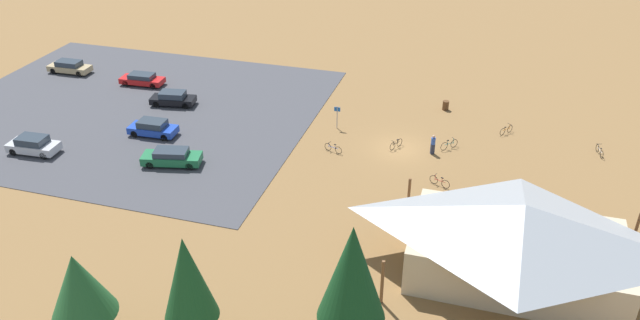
# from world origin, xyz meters

# --- Properties ---
(ground) EXTENTS (160.00, 160.00, 0.00)m
(ground) POSITION_xyz_m (0.00, 0.00, 0.00)
(ground) COLOR olive
(ground) RESTS_ON ground
(parking_lot_asphalt) EXTENTS (35.20, 30.16, 0.05)m
(parking_lot_asphalt) POSITION_xyz_m (26.22, -0.30, 0.03)
(parking_lot_asphalt) COLOR #424247
(parking_lot_asphalt) RESTS_ON ground
(bike_pavilion) EXTENTS (15.11, 9.68, 5.33)m
(bike_pavilion) POSITION_xyz_m (-9.71, 14.32, 2.96)
(bike_pavilion) COLOR #C6B28E
(bike_pavilion) RESTS_ON ground
(trash_bin) EXTENTS (0.60, 0.60, 0.90)m
(trash_bin) POSITION_xyz_m (-2.92, -9.02, 0.45)
(trash_bin) COLOR brown
(trash_bin) RESTS_ON ground
(lot_sign) EXTENTS (0.56, 0.08, 2.20)m
(lot_sign) POSITION_xyz_m (6.10, -2.23, 1.41)
(lot_sign) COLOR #99999E
(lot_sign) RESTS_ON ground
(pine_mideast) EXTENTS (3.55, 3.55, 8.29)m
(pine_mideast) POSITION_xyz_m (-1.49, 23.22, 5.43)
(pine_mideast) COLOR brown
(pine_mideast) RESTS_ON ground
(pine_far_west) EXTENTS (2.87, 2.87, 7.35)m
(pine_far_west) POSITION_xyz_m (6.57, 25.25, 4.80)
(pine_far_west) COLOR brown
(pine_far_west) RESTS_ON ground
(pine_far_east) EXTENTS (3.40, 3.40, 6.22)m
(pine_far_east) POSITION_xyz_m (11.97, 26.78, 4.29)
(pine_far_east) COLOR brown
(pine_far_east) RESTS_ON ground
(bicycle_black_near_porch) EXTENTS (0.82, 1.49, 0.81)m
(bicycle_black_near_porch) POSITION_xyz_m (0.27, -0.04, 0.37)
(bicycle_black_near_porch) COLOR black
(bicycle_black_near_porch) RESTS_ON ground
(bicycle_red_lone_east) EXTENTS (1.63, 0.75, 0.86)m
(bicycle_red_lone_east) POSITION_xyz_m (-4.06, 5.02, 0.38)
(bicycle_red_lone_east) COLOR black
(bicycle_red_lone_east) RESTS_ON ground
(bicycle_orange_yard_left) EXTENTS (1.07, 1.33, 0.86)m
(bicycle_orange_yard_left) POSITION_xyz_m (-8.70, -5.48, 0.36)
(bicycle_orange_yard_left) COLOR black
(bicycle_orange_yard_left) RESTS_ON ground
(bicycle_blue_edge_south) EXTENTS (1.66, 0.64, 0.79)m
(bicycle_blue_edge_south) POSITION_xyz_m (5.25, 2.16, 0.36)
(bicycle_blue_edge_south) COLOR black
(bicycle_blue_edge_south) RESTS_ON ground
(bicycle_silver_lone_west) EXTENTS (0.55, 1.72, 0.81)m
(bicycle_silver_lone_west) POSITION_xyz_m (-16.35, -3.74, 0.36)
(bicycle_silver_lone_west) COLOR black
(bicycle_silver_lone_west) RESTS_ON ground
(bicycle_teal_mid_cluster) EXTENTS (1.31, 1.33, 0.91)m
(bicycle_teal_mid_cluster) POSITION_xyz_m (-4.11, -1.20, 0.40)
(bicycle_teal_mid_cluster) COLOR black
(bicycle_teal_mid_cluster) RESTS_ON ground
(car_red_end_stall) EXTENTS (4.64, 1.99, 1.24)m
(car_red_end_stall) POSITION_xyz_m (28.25, -6.05, 0.68)
(car_red_end_stall) COLOR red
(car_red_end_stall) RESTS_ON parking_lot_asphalt
(car_green_back_corner) EXTENTS (5.03, 2.79, 1.36)m
(car_green_back_corner) POSITION_xyz_m (17.27, 7.99, 0.73)
(car_green_back_corner) COLOR #1E6B3D
(car_green_back_corner) RESTS_ON parking_lot_asphalt
(car_silver_front_row) EXTENTS (4.33, 2.09, 1.49)m
(car_silver_front_row) POSITION_xyz_m (29.38, 9.50, 0.78)
(car_silver_front_row) COLOR #BCBCC1
(car_silver_front_row) RESTS_ON parking_lot_asphalt
(car_blue_aisle_side) EXTENTS (4.31, 1.95, 1.42)m
(car_blue_aisle_side) POSITION_xyz_m (21.38, 3.78, 0.75)
(car_blue_aisle_side) COLOR #1E42B2
(car_blue_aisle_side) RESTS_ON parking_lot_asphalt
(car_black_by_curb) EXTENTS (4.51, 2.42, 1.37)m
(car_black_by_curb) POSITION_xyz_m (22.75, -2.48, 0.73)
(car_black_by_curb) COLOR black
(car_black_by_curb) RESTS_ON parking_lot_asphalt
(car_tan_mid_lot) EXTENTS (4.72, 1.84, 1.37)m
(car_tan_mid_lot) POSITION_xyz_m (37.63, -6.81, 0.73)
(car_tan_mid_lot) COLOR tan
(car_tan_mid_lot) RESTS_ON parking_lot_asphalt
(visitor_near_lot) EXTENTS (0.39, 0.36, 1.76)m
(visitor_near_lot) POSITION_xyz_m (-2.85, 0.08, 0.92)
(visitor_near_lot) COLOR #2D3347
(visitor_near_lot) RESTS_ON ground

